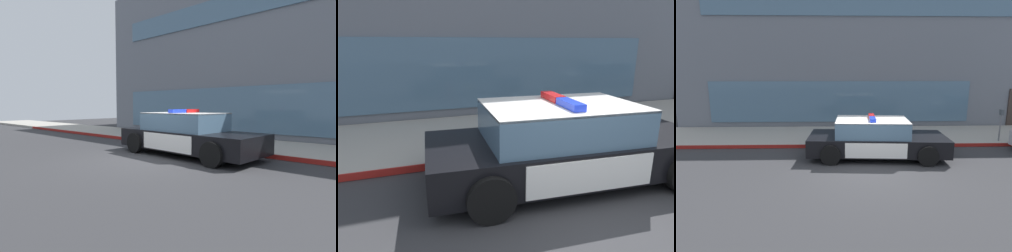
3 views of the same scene
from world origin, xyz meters
TOP-DOWN VIEW (x-y plane):
  - ground at (0.00, 0.00)m, footprint 48.00×48.00m
  - sidewalk at (0.00, 4.29)m, footprint 48.00×3.46m
  - curb_red_paint at (0.00, 2.55)m, footprint 28.80×0.04m
  - storefront_building at (1.93, 11.90)m, footprint 22.32×11.75m
  - police_cruiser at (0.42, 1.41)m, footprint 4.96×2.35m
  - fire_hydrant at (-0.56, 3.34)m, footprint 0.34×0.39m
  - parking_meter at (5.86, 2.88)m, footprint 0.12×0.18m

SIDE VIEW (x-z plane):
  - ground at x=0.00m, z-range 0.00..0.00m
  - sidewalk at x=0.00m, z-range 0.00..0.15m
  - curb_red_paint at x=0.00m, z-range 0.01..0.14m
  - fire_hydrant at x=-0.56m, z-range 0.14..0.86m
  - police_cruiser at x=0.42m, z-range -0.07..1.43m
  - parking_meter at x=5.86m, z-range 0.41..1.75m
  - storefront_building at x=1.93m, z-range 0.00..8.61m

